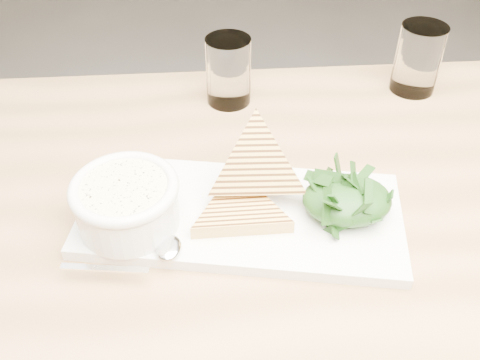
{
  "coord_description": "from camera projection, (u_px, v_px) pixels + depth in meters",
  "views": [
    {
      "loc": [
        -0.27,
        -0.37,
        1.24
      ],
      "look_at": [
        -0.24,
        0.14,
        0.8
      ],
      "focal_mm": 40.0,
      "sensor_mm": 36.0,
      "label": 1
    }
  ],
  "objects": [
    {
      "name": "soup",
      "position": [
        124.0,
        189.0,
        0.63
      ],
      "size": [
        0.11,
        0.11,
        0.01
      ],
      "primitive_type": "cylinder",
      "color": "beige",
      "rests_on": "soup_bowl"
    },
    {
      "name": "platter",
      "position": [
        241.0,
        215.0,
        0.69
      ],
      "size": [
        0.43,
        0.25,
        0.02
      ],
      "primitive_type": "cube",
      "rotation": [
        0.0,
        0.0,
        -0.17
      ],
      "color": "white",
      "rests_on": "table_top"
    },
    {
      "name": "bowl_rim",
      "position": [
        124.0,
        188.0,
        0.63
      ],
      "size": [
        0.13,
        0.13,
        0.01
      ],
      "primitive_type": "torus",
      "color": "white",
      "rests_on": "soup_bowl"
    },
    {
      "name": "soup_bowl",
      "position": [
        128.0,
        207.0,
        0.65
      ],
      "size": [
        0.12,
        0.12,
        0.05
      ],
      "primitive_type": "cylinder",
      "color": "white",
      "rests_on": "platter"
    },
    {
      "name": "table_top",
      "position": [
        317.0,
        226.0,
        0.71
      ],
      "size": [
        1.17,
        0.79,
        0.04
      ],
      "primitive_type": "cube",
      "rotation": [
        0.0,
        0.0,
        0.02
      ],
      "color": "#A07448",
      "rests_on": "ground"
    },
    {
      "name": "spoon_bowl",
      "position": [
        169.0,
        248.0,
        0.63
      ],
      "size": [
        0.03,
        0.04,
        0.01
      ],
      "primitive_type": "ellipsoid",
      "rotation": [
        0.0,
        0.0,
        -0.12
      ],
      "color": "silver",
      "rests_on": "platter"
    },
    {
      "name": "salad_base",
      "position": [
        347.0,
        200.0,
        0.66
      ],
      "size": [
        0.11,
        0.09,
        0.04
      ],
      "primitive_type": "ellipsoid",
      "color": "black",
      "rests_on": "platter"
    },
    {
      "name": "glass_near",
      "position": [
        228.0,
        71.0,
        0.87
      ],
      "size": [
        0.07,
        0.07,
        0.11
      ],
      "primitive_type": "cylinder",
      "color": "white",
      "rests_on": "table_top"
    },
    {
      "name": "sandwich_flat",
      "position": [
        240.0,
        210.0,
        0.67
      ],
      "size": [
        0.15,
        0.15,
        0.02
      ],
      "primitive_type": null,
      "rotation": [
        0.0,
        0.0,
        0.03
      ],
      "color": "gold",
      "rests_on": "platter"
    },
    {
      "name": "sandwich_lean",
      "position": [
        257.0,
        166.0,
        0.67
      ],
      "size": [
        0.15,
        0.16,
        0.16
      ],
      "primitive_type": null,
      "rotation": [
        0.87,
        0.0,
        -0.03
      ],
      "color": "gold",
      "rests_on": "sandwich_flat"
    },
    {
      "name": "glass_far",
      "position": [
        418.0,
        59.0,
        0.89
      ],
      "size": [
        0.08,
        0.08,
        0.12
      ],
      "primitive_type": "cylinder",
      "color": "white",
      "rests_on": "table_top"
    },
    {
      "name": "arugula_pile",
      "position": [
        348.0,
        196.0,
        0.66
      ],
      "size": [
        0.11,
        0.1,
        0.05
      ],
      "primitive_type": null,
      "color": "#264F18",
      "rests_on": "platter"
    },
    {
      "name": "table_leg_bl",
      "position": [
        40.0,
        245.0,
        1.18
      ],
      "size": [
        0.06,
        0.06,
        0.71
      ],
      "primitive_type": "cylinder",
      "color": "#A07448",
      "rests_on": "ground"
    },
    {
      "name": "spoon_handle",
      "position": [
        105.0,
        268.0,
        0.6
      ],
      "size": [
        0.1,
        0.02,
        0.0
      ],
      "primitive_type": "cube",
      "rotation": [
        0.0,
        0.0,
        -0.12
      ],
      "color": "silver",
      "rests_on": "platter"
    }
  ]
}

